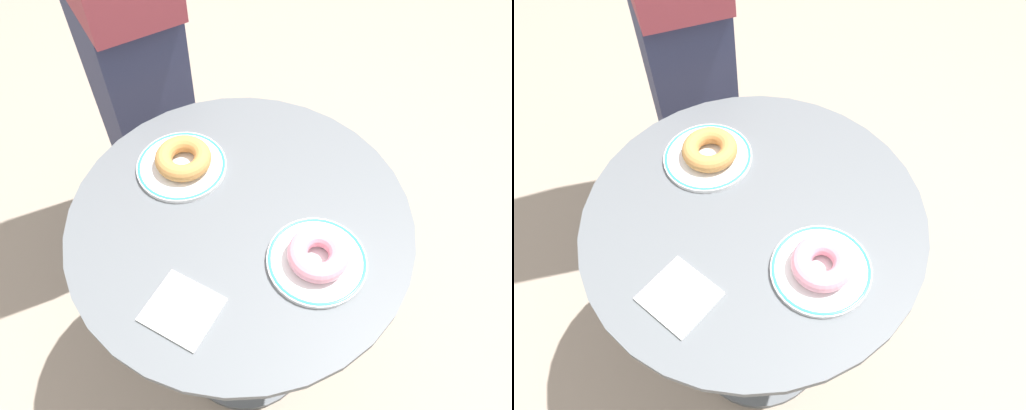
# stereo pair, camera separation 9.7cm
# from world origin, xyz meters

# --- Properties ---
(ground_plane) EXTENTS (7.00, 7.00, 0.02)m
(ground_plane) POSITION_xyz_m (0.00, 0.00, -0.01)
(ground_plane) COLOR gray
(cafe_table) EXTENTS (0.72, 0.72, 0.77)m
(cafe_table) POSITION_xyz_m (0.00, 0.00, 0.50)
(cafe_table) COLOR #565B60
(cafe_table) RESTS_ON ground
(plate_left) EXTENTS (0.20, 0.20, 0.01)m
(plate_left) POSITION_xyz_m (-0.18, 0.03, 0.77)
(plate_left) COLOR white
(plate_left) RESTS_ON cafe_table
(plate_right) EXTENTS (0.20, 0.20, 0.01)m
(plate_right) POSITION_xyz_m (0.18, 0.01, 0.77)
(plate_right) COLOR white
(plate_right) RESTS_ON cafe_table
(donut_old_fashioned) EXTENTS (0.17, 0.17, 0.04)m
(donut_old_fashioned) POSITION_xyz_m (-0.18, 0.03, 0.80)
(donut_old_fashioned) COLOR #BC7F42
(donut_old_fashioned) RESTS_ON plate_left
(donut_pink_frosted) EXTENTS (0.17, 0.17, 0.04)m
(donut_pink_frosted) POSITION_xyz_m (0.18, 0.01, 0.80)
(donut_pink_frosted) COLOR pink
(donut_pink_frosted) RESTS_ON plate_right
(paper_napkin) EXTENTS (0.14, 0.13, 0.01)m
(paper_napkin) POSITION_xyz_m (0.04, -0.23, 0.77)
(paper_napkin) COLOR white
(paper_napkin) RESTS_ON cafe_table
(person_figure) EXTENTS (0.45, 0.36, 1.78)m
(person_figure) POSITION_xyz_m (-0.58, 0.25, 0.89)
(person_figure) COLOR #2D3351
(person_figure) RESTS_ON ground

